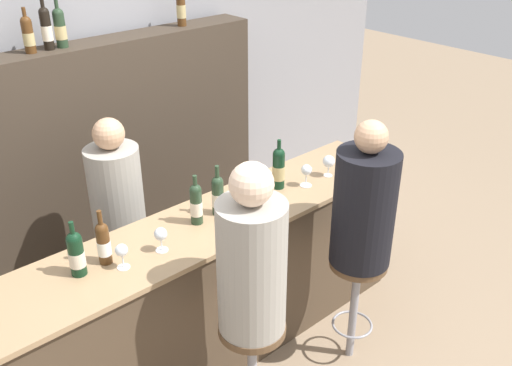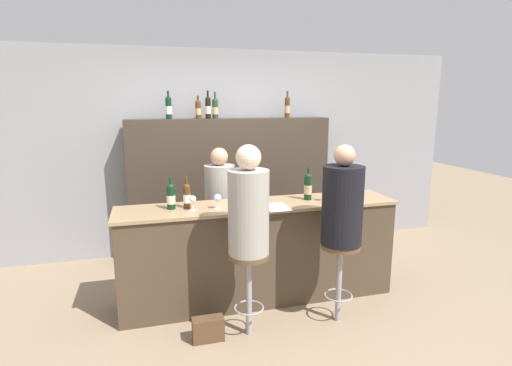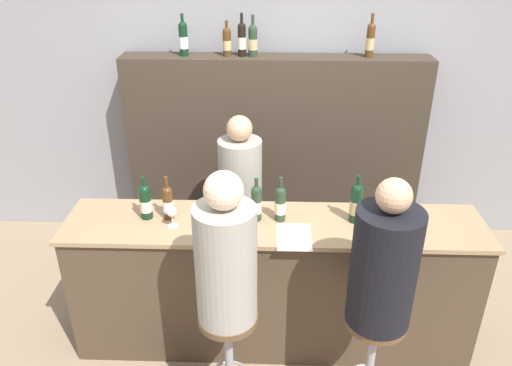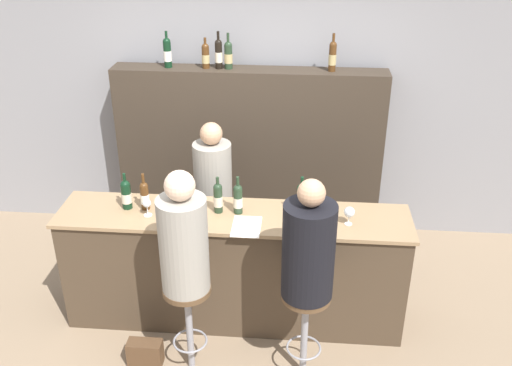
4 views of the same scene
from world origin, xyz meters
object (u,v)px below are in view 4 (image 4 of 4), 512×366
Objects in this scene: wine_bottle_counter_3 at (238,198)px; wine_glass_2 at (321,211)px; wine_glass_1 at (176,206)px; wine_bottle_counter_4 at (301,200)px; wine_bottle_backbar_4 at (333,56)px; bar_stool_left at (188,306)px; bar_stool_right at (305,313)px; guest_seated_left at (183,240)px; wine_bottle_counter_1 at (145,195)px; wine_bottle_counter_2 at (218,197)px; handbag at (145,353)px; wine_bottle_counter_0 at (126,194)px; wine_glass_0 at (147,204)px; wine_bottle_backbar_0 at (167,52)px; wine_bottle_backbar_3 at (228,55)px; bartender at (214,205)px; wine_glass_3 at (349,212)px; wine_bottle_backbar_2 at (219,54)px; wine_bottle_backbar_1 at (206,56)px; guest_seated_right at (309,248)px.

wine_glass_2 is at bearing -9.11° from wine_bottle_counter_3.
wine_bottle_counter_4 is at bearing 6.12° from wine_glass_1.
bar_stool_left is at bearing -117.62° from wine_bottle_backbar_4.
wine_bottle_counter_3 reaches higher than bar_stool_right.
wine_bottle_backbar_4 is at bearing 61.20° from wine_bottle_counter_3.
guest_seated_left is at bearing -115.13° from wine_bottle_counter_3.
bar_stool_left is at bearing -55.60° from wine_bottle_counter_1.
handbag is at bearing -128.12° from wine_bottle_counter_2.
wine_bottle_counter_0 is 2.18m from wine_bottle_backbar_4.
wine_glass_0 is at bearing 156.64° from bar_stool_right.
wine_bottle_backbar_0 is 1.02× the size of wine_bottle_backbar_3.
bartender reaches higher than bar_stool_right.
bar_stool_right is 2.83× the size of handbag.
wine_glass_3 is 0.80m from bar_stool_right.
wine_bottle_counter_0 is at bearing -113.27° from wine_bottle_backbar_2.
wine_bottle_backbar_0 is 0.45× the size of bar_stool_left.
wine_bottle_backbar_1 is 1.94× the size of wine_glass_3.
wine_bottle_backbar_1 is 2.06m from guest_seated_left.
wine_glass_0 is at bearing -175.06° from wine_bottle_counter_4.
wine_bottle_counter_4 reaches higher than wine_bottle_counter_2.
bar_stool_right is at bearing -63.21° from wine_bottle_backbar_1.
wine_bottle_counter_1 is 0.34× the size of guest_seated_left.
wine_bottle_counter_4 is 1.12m from bartender.
wine_bottle_counter_4 is at bearing 4.94° from wine_glass_0.
wine_bottle_counter_0 is 1.21m from handbag.
wine_bottle_counter_0 is at bearing 166.35° from wine_glass_1.
wine_bottle_backbar_1 reaches higher than wine_glass_2.
guest_seated_right is (1.41, -0.63, 0.00)m from wine_bottle_counter_0.
handbag is at bearing -70.42° from wine_bottle_counter_0.
wine_glass_1 is at bearing -101.63° from bartender.
wine_bottle_backbar_3 is at bearing -0.00° from wine_bottle_backbar_1.
bartender is at bearing 114.50° from wine_bottle_counter_3.
wine_bottle_backbar_2 reaches higher than guest_seated_left.
wine_bottle_counter_1 is at bearing -122.87° from bartender.
wine_bottle_backbar_0 is 0.47m from wine_bottle_backbar_2.
guest_seated_left is at bearing -85.89° from wine_bottle_backbar_1.
bartender reaches higher than wine_bottle_counter_0.
wine_bottle_backbar_1 is 2.32m from bar_stool_left.
wine_bottle_counter_3 is (0.87, 0.00, 0.00)m from wine_bottle_counter_0.
wine_glass_1 is 0.16× the size of guest_seated_right.
wine_bottle_backbar_2 reaches higher than handbag.
wine_glass_1 is at bearing -99.43° from wine_bottle_backbar_3.
guest_seated_left is 3.44× the size of handbag.
wine_bottle_backbar_2 is (0.47, 0.00, -0.00)m from wine_bottle_backbar_0.
wine_glass_3 is at bearing 25.01° from bar_stool_left.
wine_glass_2 is 0.75m from bar_stool_right.
wine_bottle_counter_2 is at bearing 174.20° from wine_glass_3.
wine_bottle_backbar_4 is 2.46× the size of wine_glass_0.
wine_bottle_counter_0 reaches higher than wine_glass_3.
wine_bottle_backbar_2 is 1.97m from wine_glass_3.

